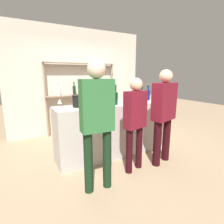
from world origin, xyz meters
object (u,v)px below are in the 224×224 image
Objects in this scene: customer_left at (97,117)px; counter_bottle_3 at (142,96)px; cork_jar at (106,101)px; counter_bottle_1 at (107,99)px; customer_right at (164,111)px; wine_glass at (60,102)px; counter_bottle_0 at (148,94)px; counter_bottle_2 at (116,97)px; ice_bucket at (79,101)px; customer_center at (135,118)px.

counter_bottle_3 is at bearing -55.45° from customer_left.
counter_bottle_3 reaches higher than cork_jar.
customer_right is at bearing -37.30° from counter_bottle_1.
wine_glass is at bearing 176.46° from counter_bottle_3.
counter_bottle_3 is at bearing -3.54° from wine_glass.
customer_right is at bearing -26.42° from wine_glass.
counter_bottle_3 reaches higher than wine_glass.
customer_left is 1.06× the size of customer_right.
counter_bottle_0 is at bearing 10.36° from counter_bottle_1.
counter_bottle_0 is 2.57× the size of cork_jar.
customer_right is at bearing -47.45° from counter_bottle_2.
wine_glass reaches higher than cork_jar.
counter_bottle_1 is at bearing -174.11° from counter_bottle_3.
counter_bottle_2 is at bearing -8.20° from wine_glass.
customer_right reaches higher than counter_bottle_3.
customer_right reaches higher than counter_bottle_1.
counter_bottle_1 is 0.90× the size of counter_bottle_2.
counter_bottle_2 is 1.19× the size of counter_bottle_3.
wine_glass is (-1.91, -0.01, -0.02)m from counter_bottle_0.
counter_bottle_0 reaches higher than ice_bucket.
counter_bottle_0 is 2.26× the size of wine_glass.
customer_left is (-0.61, -0.91, -0.05)m from cork_jar.
wine_glass is (-1.00, 0.14, -0.03)m from counter_bottle_2.
counter_bottle_0 is 0.93m from counter_bottle_2.
counter_bottle_3 is 1.65m from wine_glass.
counter_bottle_0 is at bearing -62.94° from customer_center.
customer_center is 0.92× the size of customer_right.
cork_jar is (0.87, -0.02, -0.05)m from wine_glass.
counter_bottle_0 is 1.58m from ice_bucket.
customer_left is (-0.74, -0.17, 0.14)m from customer_center.
counter_bottle_0 is at bearing -56.55° from customer_left.
wine_glass is at bearing 176.40° from ice_bucket.
counter_bottle_1 is 0.85m from counter_bottle_3.
ice_bucket is at bearing 169.56° from counter_bottle_2.
customer_left is at bearing -133.07° from counter_bottle_2.
wine_glass is at bearing 19.42° from customer_left.
ice_bucket is at bearing 160.37° from counter_bottle_1.
counter_bottle_3 is 0.18× the size of customer_left.
customer_left is at bearing 89.52° from customer_center.
counter_bottle_3 is at bearing -19.04° from customer_right.
cork_jar is (-0.78, 0.08, -0.05)m from counter_bottle_3.
counter_bottle_3 is 0.71m from customer_right.
customer_left reaches higher than customer_right.
counter_bottle_0 is at bearing -36.10° from customer_right.
customer_left reaches higher than counter_bottle_2.
counter_bottle_2 reaches higher than cork_jar.
counter_bottle_1 is at bearing -32.38° from customer_left.
counter_bottle_2 is at bearing -43.72° from cork_jar.
wine_glass is 0.09× the size of customer_left.
counter_bottle_2 is 1.54× the size of ice_bucket.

